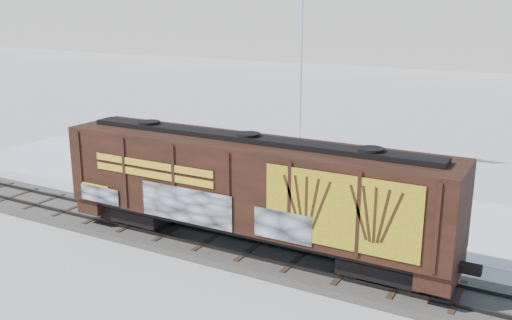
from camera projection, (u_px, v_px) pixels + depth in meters
The scene contains 8 objects.
ground at pixel (172, 237), 24.93m from camera, with size 500.00×500.00×0.00m, color white.
rail_track at pixel (172, 234), 24.89m from camera, with size 50.00×3.40×0.43m.
parking_strip at pixel (256, 190), 31.25m from camera, with size 40.00×8.00×0.03m, color white.
hopper_railcar at pixel (249, 186), 22.34m from camera, with size 16.17×3.06×4.52m.
flagpole at pixel (302, 96), 34.11m from camera, with size 2.30×0.90×12.19m.
car_silver at pixel (107, 155), 35.57m from camera, with size 1.79×4.45×1.52m, color #A5A6AC.
car_white at pixel (315, 179), 30.30m from camera, with size 1.74×5.00×1.65m, color white.
car_dark at pixel (391, 198), 27.86m from camera, with size 1.87×4.61×1.34m, color black.
Camera 1 is at (14.51, -18.47, 9.73)m, focal length 40.00 mm.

